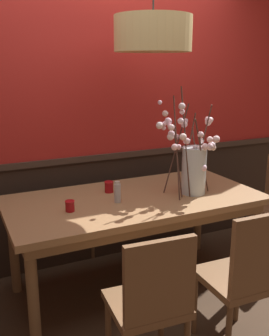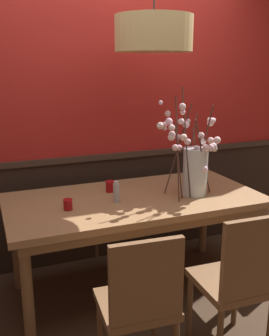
% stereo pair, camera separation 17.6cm
% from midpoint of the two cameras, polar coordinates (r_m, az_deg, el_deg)
% --- Properties ---
extents(ground_plane, '(24.00, 24.00, 0.00)m').
position_cam_midpoint_polar(ground_plane, '(3.21, 1.65, -17.37)').
color(ground_plane, '#422D1E').
extents(back_wall, '(5.05, 0.14, 2.87)m').
position_cam_midpoint_polar(back_wall, '(3.36, -2.84, 9.95)').
color(back_wall, '#2D2119').
rests_on(back_wall, ground).
extents(dining_table, '(1.87, 0.92, 0.77)m').
position_cam_midpoint_polar(dining_table, '(2.90, 1.75, -5.85)').
color(dining_table, '#997047').
rests_on(dining_table, ground).
extents(chair_far_side_left, '(0.46, 0.41, 0.94)m').
position_cam_midpoint_polar(chair_far_side_left, '(3.64, -8.11, -4.18)').
color(chair_far_side_left, brown).
rests_on(chair_far_side_left, ground).
extents(chair_near_side_right, '(0.42, 0.43, 0.94)m').
position_cam_midpoint_polar(chair_near_side_right, '(2.41, 17.18, -15.34)').
color(chair_near_side_right, brown).
rests_on(chair_near_side_right, ground).
extents(chair_near_side_left, '(0.43, 0.41, 0.90)m').
position_cam_midpoint_polar(chair_near_side_left, '(2.16, 3.29, -19.09)').
color(chair_near_side_left, brown).
rests_on(chair_near_side_left, ground).
extents(vase_with_blossoms, '(0.45, 0.47, 0.80)m').
position_cam_midpoint_polar(vase_with_blossoms, '(2.91, 10.46, 0.34)').
color(vase_with_blossoms, silver).
rests_on(vase_with_blossoms, dining_table).
extents(candle_holder_nearer_center, '(0.07, 0.07, 0.09)m').
position_cam_midpoint_polar(candle_holder_nearer_center, '(2.97, -1.93, -2.73)').
color(candle_holder_nearer_center, '#9E0F14').
rests_on(candle_holder_nearer_center, dining_table).
extents(candle_holder_nearer_edge, '(0.07, 0.07, 0.08)m').
position_cam_midpoint_polar(candle_holder_nearer_edge, '(2.63, -7.90, -5.35)').
color(candle_holder_nearer_edge, '#9E0F14').
rests_on(candle_holder_nearer_edge, dining_table).
extents(condiment_bottle, '(0.05, 0.05, 0.15)m').
position_cam_midpoint_polar(condiment_bottle, '(2.74, -0.84, -3.57)').
color(condiment_bottle, '#ADADB2').
rests_on(condiment_bottle, dining_table).
extents(pendant_lamp, '(0.54, 0.54, 1.07)m').
position_cam_midpoint_polar(pendant_lamp, '(2.80, 4.76, 19.12)').
color(pendant_lamp, tan).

